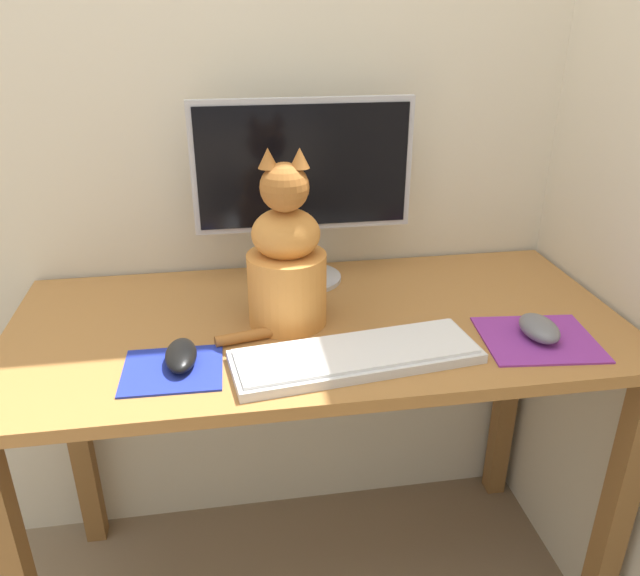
% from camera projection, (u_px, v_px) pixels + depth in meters
% --- Properties ---
extents(wall_back, '(7.00, 0.04, 2.50)m').
position_uv_depth(wall_back, '(294.00, 51.00, 1.36)').
color(wall_back, beige).
rests_on(wall_back, ground_plane).
extents(desk, '(1.24, 0.59, 0.76)m').
position_uv_depth(desk, '(318.00, 370.00, 1.32)').
color(desk, '#A87038').
rests_on(desk, ground_plane).
extents(monitor, '(0.48, 0.17, 0.41)m').
position_uv_depth(monitor, '(305.00, 180.00, 1.35)').
color(monitor, '#B2B2B7').
rests_on(monitor, desk).
extents(keyboard, '(0.46, 0.20, 0.02)m').
position_uv_depth(keyboard, '(356.00, 356.00, 1.12)').
color(keyboard, silver).
rests_on(keyboard, desk).
extents(mousepad_left, '(0.18, 0.16, 0.00)m').
position_uv_depth(mousepad_left, '(173.00, 370.00, 1.09)').
color(mousepad_left, '#1E2D9E').
rests_on(mousepad_left, desk).
extents(mousepad_right, '(0.23, 0.21, 0.00)m').
position_uv_depth(mousepad_right, '(538.00, 339.00, 1.19)').
color(mousepad_right, purple).
rests_on(mousepad_right, desk).
extents(computer_mouse_left, '(0.06, 0.11, 0.03)m').
position_uv_depth(computer_mouse_left, '(181.00, 355.00, 1.10)').
color(computer_mouse_left, black).
rests_on(computer_mouse_left, mousepad_left).
extents(computer_mouse_right, '(0.07, 0.11, 0.04)m').
position_uv_depth(computer_mouse_right, '(539.00, 328.00, 1.19)').
color(computer_mouse_right, slate).
rests_on(computer_mouse_right, mousepad_right).
extents(cat, '(0.24, 0.18, 0.35)m').
position_uv_depth(cat, '(286.00, 262.00, 1.21)').
color(cat, '#D6893D').
rests_on(cat, desk).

